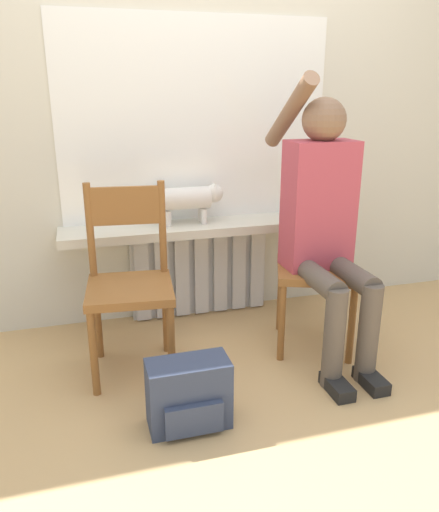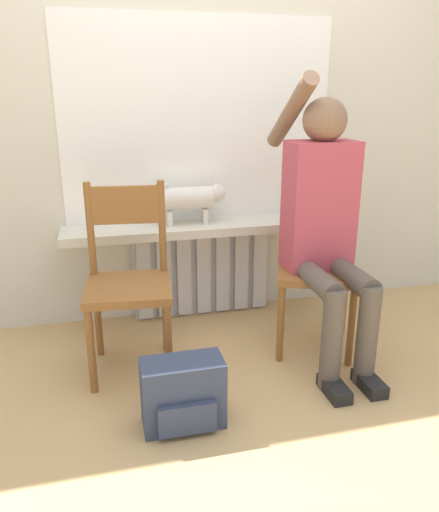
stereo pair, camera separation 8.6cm
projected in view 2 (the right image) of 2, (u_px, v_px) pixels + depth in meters
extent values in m
plane|color=tan|center=(260.00, 423.00, 2.11)|extent=(12.00, 12.00, 0.00)
cube|color=beige|center=(197.00, 88.00, 2.81)|extent=(7.00, 0.06, 2.70)
cube|color=silver|center=(202.00, 270.00, 3.09)|extent=(0.84, 0.05, 0.55)
cube|color=silver|center=(144.00, 277.00, 2.97)|extent=(0.08, 0.03, 0.53)
cube|color=silver|center=(164.00, 276.00, 3.00)|extent=(0.08, 0.03, 0.53)
cube|color=silver|center=(184.00, 274.00, 3.03)|extent=(0.08, 0.03, 0.53)
cube|color=silver|center=(203.00, 272.00, 3.05)|extent=(0.08, 0.03, 0.53)
cube|color=silver|center=(223.00, 271.00, 3.08)|extent=(0.08, 0.03, 0.53)
cube|color=silver|center=(241.00, 269.00, 3.11)|extent=(0.08, 0.03, 0.53)
cube|color=silver|center=(260.00, 267.00, 3.14)|extent=(0.08, 0.03, 0.53)
cube|color=beige|center=(205.00, 227.00, 2.90)|extent=(1.62, 0.29, 0.05)
cube|color=white|center=(199.00, 121.00, 2.84)|extent=(1.56, 0.01, 1.13)
cube|color=brown|center=(128.00, 289.00, 2.38)|extent=(0.44, 0.44, 0.04)
cylinder|color=brown|center=(91.00, 352.00, 2.27)|extent=(0.04, 0.04, 0.42)
cylinder|color=brown|center=(168.00, 346.00, 2.31)|extent=(0.04, 0.04, 0.42)
cylinder|color=brown|center=(98.00, 318.00, 2.59)|extent=(0.04, 0.04, 0.42)
cylinder|color=brown|center=(166.00, 314.00, 2.64)|extent=(0.04, 0.04, 0.42)
cylinder|color=brown|center=(90.00, 229.00, 2.44)|extent=(0.04, 0.04, 0.46)
cylinder|color=brown|center=(162.00, 227.00, 2.49)|extent=(0.04, 0.04, 0.46)
cube|color=brown|center=(125.00, 205.00, 2.43)|extent=(0.36, 0.06, 0.19)
cube|color=brown|center=(317.00, 271.00, 2.60)|extent=(0.52, 0.52, 0.04)
cylinder|color=brown|center=(281.00, 324.00, 2.53)|extent=(0.04, 0.04, 0.42)
cylinder|color=brown|center=(351.00, 328.00, 2.49)|extent=(0.04, 0.04, 0.42)
cylinder|color=brown|center=(282.00, 297.00, 2.86)|extent=(0.04, 0.04, 0.42)
cylinder|color=brown|center=(344.00, 300.00, 2.82)|extent=(0.04, 0.04, 0.42)
cylinder|color=brown|center=(285.00, 215.00, 2.71)|extent=(0.04, 0.04, 0.46)
cylinder|color=brown|center=(351.00, 217.00, 2.67)|extent=(0.04, 0.04, 0.46)
cube|color=brown|center=(319.00, 195.00, 2.65)|extent=(0.34, 0.16, 0.19)
cylinder|color=brown|center=(316.00, 279.00, 2.40)|extent=(0.11, 0.41, 0.11)
cylinder|color=brown|center=(350.00, 276.00, 2.44)|extent=(0.11, 0.41, 0.11)
cylinder|color=brown|center=(332.00, 341.00, 2.29)|extent=(0.10, 0.10, 0.49)
cylinder|color=brown|center=(367.00, 336.00, 2.33)|extent=(0.10, 0.10, 0.49)
cube|color=black|center=(334.00, 389.00, 2.30)|extent=(0.09, 0.20, 0.06)
cube|color=black|center=(369.00, 383.00, 2.34)|extent=(0.09, 0.20, 0.06)
cube|color=#B74251|center=(319.00, 206.00, 2.51)|extent=(0.34, 0.20, 0.65)
sphere|color=#846047|center=(325.00, 120.00, 2.38)|extent=(0.21, 0.21, 0.21)
cylinder|color=#846047|center=(291.00, 112.00, 2.47)|extent=(0.08, 0.50, 0.38)
cylinder|color=#B74251|center=(350.00, 213.00, 2.52)|extent=(0.08, 0.08, 0.52)
cylinder|color=silver|center=(186.00, 198.00, 2.83)|extent=(0.29, 0.12, 0.12)
sphere|color=silver|center=(216.00, 193.00, 2.87)|extent=(0.10, 0.10, 0.10)
cone|color=silver|center=(217.00, 186.00, 2.83)|extent=(0.04, 0.04, 0.04)
cone|color=silver|center=(215.00, 185.00, 2.88)|extent=(0.04, 0.04, 0.04)
cylinder|color=silver|center=(205.00, 217.00, 2.86)|extent=(0.03, 0.03, 0.09)
cylinder|color=silver|center=(203.00, 214.00, 2.92)|extent=(0.03, 0.03, 0.09)
cylinder|color=silver|center=(170.00, 219.00, 2.81)|extent=(0.03, 0.03, 0.09)
cylinder|color=silver|center=(168.00, 216.00, 2.87)|extent=(0.03, 0.03, 0.09)
cylinder|color=silver|center=(152.00, 194.00, 2.78)|extent=(0.19, 0.03, 0.13)
cube|color=#333D56|center=(183.00, 393.00, 2.06)|extent=(0.34, 0.17, 0.30)
cube|color=#333D56|center=(187.00, 419.00, 1.99)|extent=(0.24, 0.03, 0.13)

